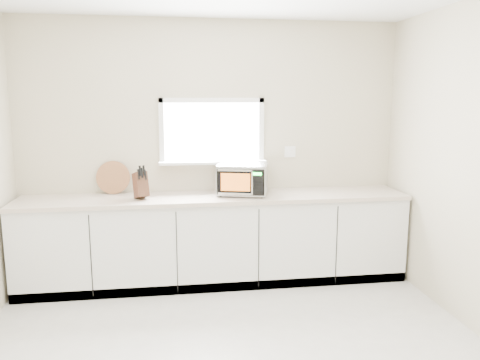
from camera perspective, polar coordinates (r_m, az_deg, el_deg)
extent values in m
cube|color=beige|center=(4.99, -3.42, 3.66)|extent=(4.00, 0.02, 2.70)
cube|color=white|center=(4.96, -3.43, 5.93)|extent=(1.00, 0.02, 0.60)
cube|color=white|center=(4.93, -3.33, 2.17)|extent=(1.12, 0.16, 0.03)
cube|color=white|center=(4.93, -3.46, 9.69)|extent=(1.10, 0.04, 0.05)
cube|color=white|center=(4.98, -3.38, 2.19)|extent=(1.10, 0.04, 0.05)
cube|color=white|center=(4.93, -9.54, 5.79)|extent=(0.05, 0.04, 0.70)
cube|color=white|center=(5.02, 2.60, 5.99)|extent=(0.05, 0.04, 0.70)
cube|color=white|center=(5.13, 6.12, 3.45)|extent=(0.12, 0.01, 0.12)
cube|color=silver|center=(4.89, -3.01, -7.40)|extent=(3.92, 0.60, 0.88)
cube|color=beige|center=(4.76, -3.05, -2.14)|extent=(3.92, 0.64, 0.04)
cylinder|color=black|center=(4.69, -2.37, -1.97)|extent=(0.02, 0.02, 0.01)
cylinder|color=black|center=(4.98, -1.81, -1.28)|extent=(0.02, 0.02, 0.01)
cylinder|color=black|center=(4.64, 2.65, -2.11)|extent=(0.02, 0.02, 0.01)
cylinder|color=black|center=(4.93, 2.92, -1.39)|extent=(0.02, 0.02, 0.01)
cube|color=#ACAFB4|center=(4.78, 0.34, 0.13)|extent=(0.57, 0.49, 0.29)
cube|color=black|center=(4.59, 0.06, -0.27)|extent=(0.46, 0.14, 0.26)
cube|color=orange|center=(4.59, -0.56, -0.27)|extent=(0.28, 0.08, 0.18)
cylinder|color=silver|center=(4.55, 1.49, -0.36)|extent=(0.02, 0.02, 0.23)
cube|color=black|center=(4.57, 2.12, -0.33)|extent=(0.11, 0.04, 0.25)
cube|color=#19FF33|center=(4.55, 2.13, 0.75)|extent=(0.08, 0.03, 0.03)
cube|color=silver|center=(4.75, 0.35, 1.93)|extent=(0.57, 0.49, 0.01)
cube|color=#4E291B|center=(4.67, -12.02, -0.57)|extent=(0.18, 0.26, 0.28)
cube|color=black|center=(4.59, -12.28, 0.68)|extent=(0.03, 0.05, 0.10)
cube|color=black|center=(4.60, -11.88, 0.85)|extent=(0.03, 0.05, 0.10)
cube|color=black|center=(4.61, -11.48, 0.61)|extent=(0.03, 0.05, 0.10)
cube|color=black|center=(4.59, -12.09, 1.10)|extent=(0.03, 0.05, 0.10)
cube|color=black|center=(4.60, -11.63, 1.14)|extent=(0.03, 0.05, 0.10)
cylinder|color=#A15F3E|center=(4.99, -15.21, 0.30)|extent=(0.34, 0.08, 0.34)
cylinder|color=#ACAFB4|center=(4.77, 0.06, -0.66)|extent=(0.15, 0.15, 0.20)
cylinder|color=black|center=(4.75, 0.06, 0.77)|extent=(0.15, 0.15, 0.05)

